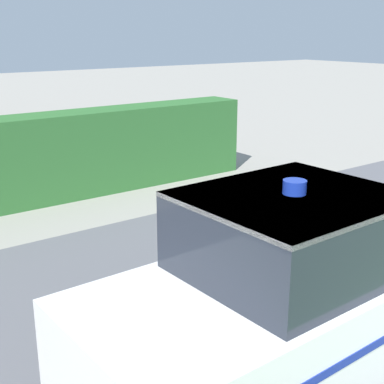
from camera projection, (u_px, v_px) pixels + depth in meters
name	position (u px, v px, depth m)	size (l,w,h in m)	color
road_strip	(292.00, 278.00, 6.58)	(28.00, 6.05, 0.01)	#5B5B60
garden_hedge	(41.00, 159.00, 9.37)	(8.42, 0.80, 1.53)	#2D662D
police_car	(299.00, 289.00, 4.69)	(4.25, 1.75, 1.75)	black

